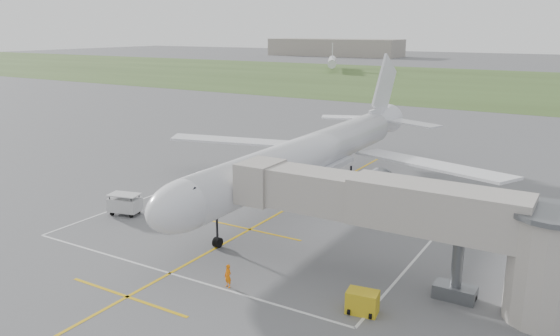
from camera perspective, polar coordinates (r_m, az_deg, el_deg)
The scene contains 11 objects.
ground at distance 54.90m, azimuth 2.68°, elevation -3.23°, with size 700.00×700.00×0.00m, color #545456.
grass_strip at distance 178.64m, azimuth 23.07°, elevation 7.97°, with size 700.00×120.00×0.02m, color #3B5224.
apron_markings at distance 50.11m, azimuth -0.49°, elevation -4.96°, with size 28.20×60.00×0.01m.
airliner at distance 54.38m, azimuth 3.11°, elevation 1.39°, with size 38.93×46.75×13.52m.
jet_bridge at distance 35.88m, azimuth 14.79°, elevation -5.45°, with size 23.40×5.00×7.20m.
gpu_unit at distance 34.05m, azimuth 8.60°, elevation -13.70°, with size 2.02×1.55×1.40m.
baggage_cart at distance 52.04m, azimuth -15.91°, elevation -3.64°, with size 3.11×2.30×1.95m.
ramp_worker_nose at distance 36.80m, azimuth -5.46°, elevation -11.17°, with size 0.58×0.38×1.58m, color orange.
ramp_worker_wing at distance 57.04m, azimuth -4.34°, elevation -1.61°, with size 0.89×0.69×1.83m, color #D55606.
distant_hangars at distance 314.21m, azimuth 23.90°, elevation 11.16°, with size 345.00×49.00×12.00m.
distant_aircraft at distance 218.46m, azimuth 25.35°, elevation 9.67°, with size 168.39×59.60×8.85m.
Camera 1 is at (24.64, -46.15, 16.67)m, focal length 35.00 mm.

